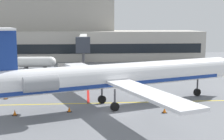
{
  "coord_description": "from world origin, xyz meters",
  "views": [
    {
      "loc": [
        -3.02,
        -30.6,
        9.06
      ],
      "look_at": [
        0.16,
        8.51,
        3.0
      ],
      "focal_mm": 50.49,
      "sensor_mm": 36.0,
      "label": 1
    }
  ],
  "objects_px": {
    "regional_jet": "(116,76)",
    "baggage_tug": "(59,70)",
    "fuel_tank": "(35,62)",
    "pushback_tractor": "(176,67)",
    "belt_loader": "(113,72)"
  },
  "relations": [
    {
      "from": "belt_loader",
      "to": "fuel_tank",
      "type": "bearing_deg",
      "value": 142.54
    },
    {
      "from": "regional_jet",
      "to": "pushback_tractor",
      "type": "distance_m",
      "value": 24.89
    },
    {
      "from": "baggage_tug",
      "to": "belt_loader",
      "type": "xyz_separation_m",
      "value": [
        8.94,
        -2.74,
        -0.07
      ]
    },
    {
      "from": "fuel_tank",
      "to": "belt_loader",
      "type": "bearing_deg",
      "value": -37.46
    },
    {
      "from": "baggage_tug",
      "to": "pushback_tractor",
      "type": "relative_size",
      "value": 0.86
    },
    {
      "from": "baggage_tug",
      "to": "pushback_tractor",
      "type": "height_order",
      "value": "pushback_tractor"
    },
    {
      "from": "belt_loader",
      "to": "fuel_tank",
      "type": "xyz_separation_m",
      "value": [
        -14.22,
        10.9,
        0.49
      ]
    },
    {
      "from": "fuel_tank",
      "to": "pushback_tractor",
      "type": "bearing_deg",
      "value": -15.68
    },
    {
      "from": "pushback_tractor",
      "to": "regional_jet",
      "type": "bearing_deg",
      "value": -120.9
    },
    {
      "from": "regional_jet",
      "to": "baggage_tug",
      "type": "bearing_deg",
      "value": 110.74
    },
    {
      "from": "regional_jet",
      "to": "baggage_tug",
      "type": "height_order",
      "value": "regional_jet"
    },
    {
      "from": "baggage_tug",
      "to": "pushback_tractor",
      "type": "xyz_separation_m",
      "value": [
        20.42,
        0.94,
        0.11
      ]
    },
    {
      "from": "regional_jet",
      "to": "pushback_tractor",
      "type": "bearing_deg",
      "value": 59.1
    },
    {
      "from": "pushback_tractor",
      "to": "belt_loader",
      "type": "xyz_separation_m",
      "value": [
        -11.48,
        -3.68,
        -0.18
      ]
    },
    {
      "from": "pushback_tractor",
      "to": "fuel_tank",
      "type": "height_order",
      "value": "fuel_tank"
    }
  ]
}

